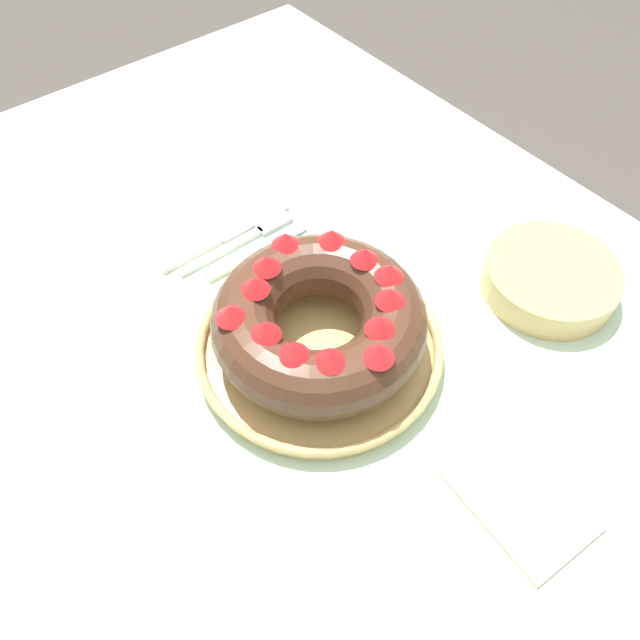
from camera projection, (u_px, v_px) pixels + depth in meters
ground_plane at (326, 551)px, 1.34m from camera, size 8.00×8.00×0.00m
dining_table at (330, 397)px, 0.83m from camera, size 1.54×1.04×0.73m
serving_dish at (320, 346)px, 0.77m from camera, size 0.30×0.30×0.03m
bundt_cake at (320, 319)px, 0.73m from camera, size 0.25×0.25×0.09m
fork at (244, 240)px, 0.90m from camera, size 0.02×0.19×0.01m
serving_knife at (218, 240)px, 0.89m from camera, size 0.02×0.21×0.01m
cake_knife at (250, 255)px, 0.88m from camera, size 0.02×0.17×0.01m
side_bowl at (550, 279)px, 0.83m from camera, size 0.18×0.18×0.04m
napkin at (520, 500)px, 0.66m from camera, size 0.15×0.11×0.00m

